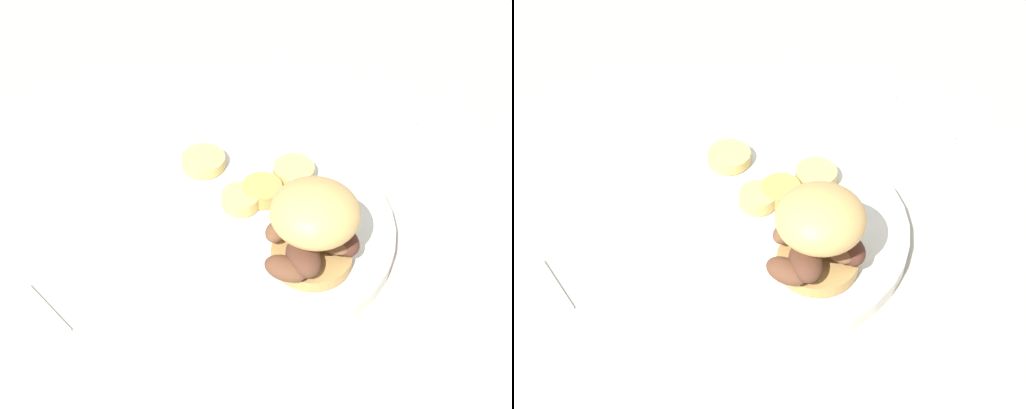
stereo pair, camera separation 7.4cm
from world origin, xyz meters
The scene contains 8 objects.
ground_plane centered at (0.00, 0.00, 0.00)m, with size 4.00×4.00×0.00m, color #B2A899.
dinner_plate centered at (0.00, 0.00, 0.01)m, with size 0.30×0.30×0.02m.
sandwich centered at (-0.07, 0.03, 0.07)m, with size 0.10×0.10×0.09m.
potato_round_0 centered at (0.09, -0.05, 0.03)m, with size 0.05×0.05×0.01m, color #DBB766.
potato_round_1 centered at (0.01, -0.04, 0.03)m, with size 0.04×0.04×0.02m, color tan.
potato_round_2 centered at (0.03, -0.01, 0.03)m, with size 0.04×0.04×0.02m, color #DBB766.
potato_round_3 centered at (-0.01, -0.08, 0.03)m, with size 0.05×0.05×0.02m, color #DBB766.
fork centered at (-0.01, -0.28, 0.00)m, with size 0.17×0.06×0.00m.
Camera 2 is at (-0.30, 0.43, 0.57)m, focal length 50.00 mm.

